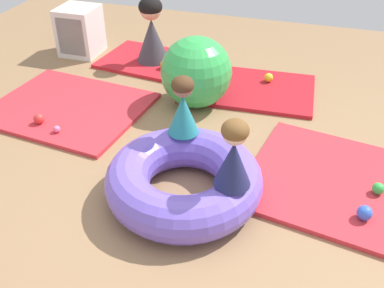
{
  "coord_description": "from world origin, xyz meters",
  "views": [
    {
      "loc": [
        0.69,
        -2.29,
        2.17
      ],
      "look_at": [
        -0.08,
        0.2,
        0.34
      ],
      "focal_mm": 40.95,
      "sensor_mm": 36.0,
      "label": 1
    }
  ],
  "objects_px": {
    "play_ball_green": "(378,189)",
    "play_ball_red": "(39,119)",
    "storage_cube": "(79,31)",
    "inflatable_cushion": "(184,180)",
    "play_ball_yellow": "(269,78)",
    "play_ball_orange": "(164,65)",
    "play_ball_pink": "(57,129)",
    "exercise_ball_large": "(196,72)",
    "play_ball_blue": "(365,213)",
    "play_ball_teal": "(192,59)",
    "adult_seated": "(152,31)",
    "child_in_navy": "(234,154)",
    "child_in_teal": "(183,106)"
  },
  "relations": [
    {
      "from": "adult_seated",
      "to": "storage_cube",
      "type": "xyz_separation_m",
      "value": [
        -0.94,
        -0.0,
        -0.11
      ]
    },
    {
      "from": "exercise_ball_large",
      "to": "play_ball_orange",
      "type": "bearing_deg",
      "value": 133.18
    },
    {
      "from": "play_ball_green",
      "to": "play_ball_red",
      "type": "height_order",
      "value": "play_ball_red"
    },
    {
      "from": "child_in_teal",
      "to": "play_ball_orange",
      "type": "height_order",
      "value": "child_in_teal"
    },
    {
      "from": "play_ball_green",
      "to": "play_ball_orange",
      "type": "bearing_deg",
      "value": 145.59
    },
    {
      "from": "child_in_teal",
      "to": "play_ball_teal",
      "type": "height_order",
      "value": "child_in_teal"
    },
    {
      "from": "play_ball_yellow",
      "to": "exercise_ball_large",
      "type": "height_order",
      "value": "exercise_ball_large"
    },
    {
      "from": "inflatable_cushion",
      "to": "adult_seated",
      "type": "relative_size",
      "value": 1.56
    },
    {
      "from": "play_ball_blue",
      "to": "exercise_ball_large",
      "type": "bearing_deg",
      "value": 141.76
    },
    {
      "from": "play_ball_orange",
      "to": "exercise_ball_large",
      "type": "bearing_deg",
      "value": -46.82
    },
    {
      "from": "play_ball_green",
      "to": "play_ball_red",
      "type": "relative_size",
      "value": 0.92
    },
    {
      "from": "play_ball_blue",
      "to": "play_ball_pink",
      "type": "height_order",
      "value": "play_ball_blue"
    },
    {
      "from": "child_in_navy",
      "to": "play_ball_orange",
      "type": "xyz_separation_m",
      "value": [
        -1.24,
        2.05,
        -0.47
      ]
    },
    {
      "from": "inflatable_cushion",
      "to": "play_ball_orange",
      "type": "height_order",
      "value": "inflatable_cushion"
    },
    {
      "from": "child_in_navy",
      "to": "adult_seated",
      "type": "distance_m",
      "value": 2.67
    },
    {
      "from": "play_ball_teal",
      "to": "exercise_ball_large",
      "type": "height_order",
      "value": "exercise_ball_large"
    },
    {
      "from": "play_ball_pink",
      "to": "storage_cube",
      "type": "xyz_separation_m",
      "value": [
        -0.69,
        1.68,
        0.21
      ]
    },
    {
      "from": "adult_seated",
      "to": "storage_cube",
      "type": "distance_m",
      "value": 0.94
    },
    {
      "from": "play_ball_yellow",
      "to": "play_ball_orange",
      "type": "bearing_deg",
      "value": -178.56
    },
    {
      "from": "child_in_teal",
      "to": "play_ball_red",
      "type": "relative_size",
      "value": 4.87
    },
    {
      "from": "play_ball_blue",
      "to": "play_ball_pink",
      "type": "xyz_separation_m",
      "value": [
        -2.57,
        0.32,
        -0.02
      ]
    },
    {
      "from": "child_in_navy",
      "to": "storage_cube",
      "type": "bearing_deg",
      "value": -178.12
    },
    {
      "from": "play_ball_red",
      "to": "storage_cube",
      "type": "height_order",
      "value": "storage_cube"
    },
    {
      "from": "inflatable_cushion",
      "to": "play_ball_blue",
      "type": "xyz_separation_m",
      "value": [
        1.25,
        0.11,
        -0.07
      ]
    },
    {
      "from": "play_ball_blue",
      "to": "child_in_navy",
      "type": "bearing_deg",
      "value": -165.24
    },
    {
      "from": "play_ball_orange",
      "to": "play_ball_pink",
      "type": "distance_m",
      "value": 1.57
    },
    {
      "from": "play_ball_green",
      "to": "exercise_ball_large",
      "type": "bearing_deg",
      "value": 150.79
    },
    {
      "from": "play_ball_green",
      "to": "play_ball_blue",
      "type": "height_order",
      "value": "play_ball_blue"
    },
    {
      "from": "play_ball_orange",
      "to": "play_ball_green",
      "type": "distance_m",
      "value": 2.69
    },
    {
      "from": "inflatable_cushion",
      "to": "child_in_navy",
      "type": "relative_size",
      "value": 2.36
    },
    {
      "from": "play_ball_pink",
      "to": "exercise_ball_large",
      "type": "bearing_deg",
      "value": 42.44
    },
    {
      "from": "child_in_navy",
      "to": "play_ball_teal",
      "type": "xyz_separation_m",
      "value": [
        -0.99,
        2.31,
        -0.47
      ]
    },
    {
      "from": "inflatable_cushion",
      "to": "play_ball_yellow",
      "type": "relative_size",
      "value": 12.06
    },
    {
      "from": "play_ball_green",
      "to": "play_ball_blue",
      "type": "xyz_separation_m",
      "value": [
        -0.1,
        -0.3,
        0.01
      ]
    },
    {
      "from": "inflatable_cushion",
      "to": "play_ball_yellow",
      "type": "xyz_separation_m",
      "value": [
        0.3,
        1.96,
        -0.07
      ]
    },
    {
      "from": "play_ball_yellow",
      "to": "play_ball_teal",
      "type": "height_order",
      "value": "play_ball_yellow"
    },
    {
      "from": "adult_seated",
      "to": "play_ball_orange",
      "type": "xyz_separation_m",
      "value": [
        0.21,
        -0.18,
        -0.3
      ]
    },
    {
      "from": "play_ball_yellow",
      "to": "exercise_ball_large",
      "type": "distance_m",
      "value": 0.91
    },
    {
      "from": "play_ball_orange",
      "to": "play_ball_red",
      "type": "relative_size",
      "value": 1.01
    },
    {
      "from": "child_in_navy",
      "to": "exercise_ball_large",
      "type": "relative_size",
      "value": 0.7
    },
    {
      "from": "play_ball_yellow",
      "to": "inflatable_cushion",
      "type": "bearing_deg",
      "value": -98.73
    },
    {
      "from": "child_in_navy",
      "to": "child_in_teal",
      "type": "bearing_deg",
      "value": -179.59
    },
    {
      "from": "play_ball_green",
      "to": "play_ball_yellow",
      "type": "height_order",
      "value": "play_ball_yellow"
    },
    {
      "from": "play_ball_red",
      "to": "storage_cube",
      "type": "xyz_separation_m",
      "value": [
        -0.46,
        1.6,
        0.19
      ]
    },
    {
      "from": "child_in_navy",
      "to": "play_ball_green",
      "type": "distance_m",
      "value": 1.21
    },
    {
      "from": "play_ball_teal",
      "to": "play_ball_red",
      "type": "distance_m",
      "value": 1.91
    },
    {
      "from": "inflatable_cushion",
      "to": "play_ball_green",
      "type": "relative_size",
      "value": 12.88
    },
    {
      "from": "adult_seated",
      "to": "play_ball_yellow",
      "type": "relative_size",
      "value": 7.74
    },
    {
      "from": "play_ball_orange",
      "to": "play_ball_yellow",
      "type": "xyz_separation_m",
      "value": [
        1.17,
        0.03,
        -0.0
      ]
    },
    {
      "from": "inflatable_cushion",
      "to": "play_ball_teal",
      "type": "bearing_deg",
      "value": 105.88
    }
  ]
}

